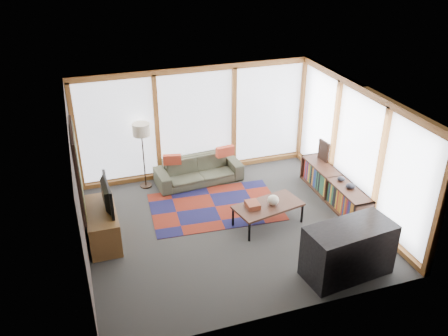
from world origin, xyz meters
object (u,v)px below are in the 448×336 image
object	(u,v)px
bookshelf	(334,188)
bar_counter	(348,251)
floor_lamp	(143,156)
sofa	(199,170)
coffee_table	(268,214)
television	(103,195)
tv_console	(103,225)

from	to	relation	value
bookshelf	bar_counter	size ratio (longest dim) A/B	1.55
floor_lamp	bar_counter	xyz separation A→B (m)	(2.73, -4.09, -0.30)
sofa	coffee_table	distance (m)	2.28
floor_lamp	television	distance (m)	2.04
bar_counter	television	bearing A→B (deg)	141.52
bookshelf	bar_counter	bearing A→B (deg)	-114.72
bookshelf	tv_console	distance (m)	4.86
bookshelf	bar_counter	xyz separation A→B (m)	(-1.01, -2.20, 0.18)
coffee_table	tv_console	size ratio (longest dim) A/B	1.02
television	coffee_table	bearing A→B (deg)	-101.70
floor_lamp	tv_console	distance (m)	2.17
bar_counter	coffee_table	bearing A→B (deg)	104.27
coffee_table	television	world-z (taller)	television
bar_counter	sofa	bearing A→B (deg)	104.54
coffee_table	bar_counter	bearing A→B (deg)	-69.03
coffee_table	television	bearing A→B (deg)	170.18
tv_console	television	bearing A→B (deg)	32.56
floor_lamp	coffee_table	distance (m)	3.12
tv_console	bookshelf	bearing A→B (deg)	-1.01
sofa	bar_counter	xyz separation A→B (m)	(1.52, -3.92, 0.19)
coffee_table	bar_counter	world-z (taller)	bar_counter
sofa	tv_console	size ratio (longest dim) A/B	1.50
bookshelf	bar_counter	world-z (taller)	bar_counter
bookshelf	tv_console	bearing A→B (deg)	178.99
coffee_table	tv_console	xyz separation A→B (m)	(-3.15, 0.48, 0.11)
bar_counter	tv_console	bearing A→B (deg)	142.59
bookshelf	television	distance (m)	4.82
bookshelf	tv_console	size ratio (longest dim) A/B	1.77
floor_lamp	television	xyz separation A→B (m)	(-1.03, -1.76, 0.17)
sofa	floor_lamp	distance (m)	1.31
floor_lamp	coffee_table	bearing A→B (deg)	-48.24
floor_lamp	television	bearing A→B (deg)	-120.44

